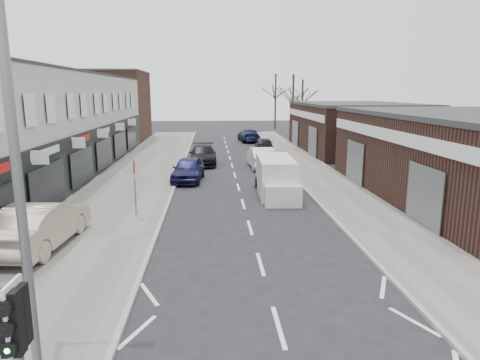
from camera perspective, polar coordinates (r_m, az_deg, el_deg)
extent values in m
cube|color=slate|center=(30.64, -13.41, 0.60)|extent=(5.50, 64.00, 0.12)
cube|color=slate|center=(31.10, 9.94, 0.91)|extent=(3.50, 64.00, 0.12)
cube|color=beige|center=(29.73, -27.55, 6.07)|extent=(8.00, 41.00, 7.10)
cube|color=#4B3020|center=(54.02, -16.77, 9.31)|extent=(8.00, 10.00, 8.00)
cube|color=#341D17|center=(26.10, 28.99, 2.44)|extent=(10.00, 18.00, 4.50)
cube|color=#341D17|center=(44.13, 14.94, 6.71)|extent=(10.00, 16.00, 4.50)
cube|color=silver|center=(7.03, -27.79, -16.01)|extent=(0.05, 0.55, 1.10)
cube|color=black|center=(6.94, -28.19, -16.45)|extent=(0.28, 0.22, 0.95)
sphere|color=#0CE533|center=(6.98, -28.36, -19.08)|extent=(0.18, 0.18, 0.18)
cube|color=black|center=(7.13, -27.39, -15.59)|extent=(0.26, 0.20, 0.90)
cylinder|color=slate|center=(7.70, -27.31, -2.10)|extent=(0.16, 0.16, 8.00)
cylinder|color=slate|center=(20.47, -13.82, -1.10)|extent=(0.07, 0.07, 2.50)
cube|color=white|center=(20.34, -13.76, 0.55)|extent=(0.04, 0.45, 0.25)
cube|color=silver|center=(24.50, 4.73, 0.54)|extent=(2.09, 4.71, 2.12)
cube|color=silver|center=(21.98, 5.76, -2.14)|extent=(1.90, 0.88, 1.11)
cylinder|color=black|center=(22.96, 3.17, -2.00)|extent=(0.22, 0.71, 0.71)
cylinder|color=black|center=(23.23, 7.40, -1.92)|extent=(0.22, 0.71, 0.71)
cylinder|color=black|center=(26.11, 2.30, -0.32)|extent=(0.22, 0.71, 0.71)
cylinder|color=black|center=(26.35, 6.04, -0.27)|extent=(0.22, 0.71, 0.71)
imported|color=tan|center=(17.49, -25.04, -5.39)|extent=(2.26, 5.34, 1.71)
imported|color=#12123A|center=(28.35, -6.93, 1.44)|extent=(2.26, 4.73, 1.56)
imported|color=black|center=(34.78, -4.97, 3.35)|extent=(2.18, 5.30, 1.53)
imported|color=silver|center=(33.03, 2.85, 3.02)|extent=(1.91, 4.99, 1.62)
imported|color=black|center=(41.17, 3.21, 4.67)|extent=(2.24, 4.64, 1.53)
imported|color=#12193A|center=(50.71, 1.17, 6.01)|extent=(2.52, 5.41, 1.53)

